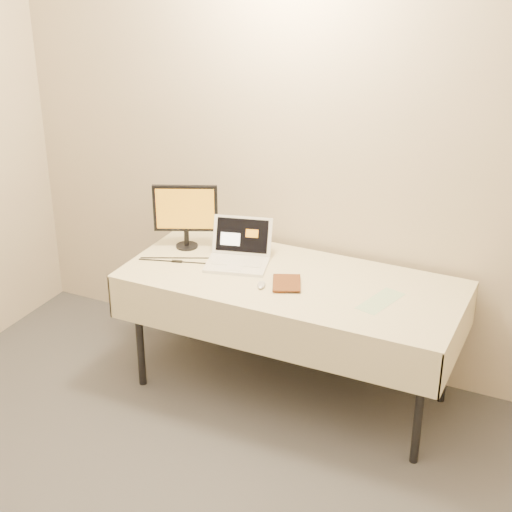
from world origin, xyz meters
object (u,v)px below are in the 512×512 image
at_px(monitor, 185,211).
at_px(laptop, 239,253).
at_px(book, 273,268).
at_px(table, 291,289).

bearing_deg(monitor, laptop, -31.47).
bearing_deg(book, monitor, 137.42).
bearing_deg(table, laptop, 168.02).
height_order(laptop, book, laptop).
relative_size(laptop, book, 2.07).
xyz_separation_m(laptop, book, (0.30, -0.19, 0.04)).
bearing_deg(table, monitor, 170.34).
distance_m(table, book, 0.21).
relative_size(table, book, 9.33).
distance_m(laptop, book, 0.35).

